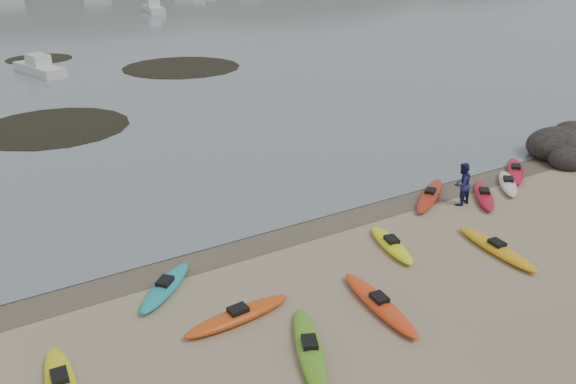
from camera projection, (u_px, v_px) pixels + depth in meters
ground at (288, 227)px, 21.91m from camera, size 600.00×600.00×0.00m
wet_sand at (292, 230)px, 21.67m from camera, size 60.00×60.00×0.00m
kayaks at (382, 255)px, 19.54m from camera, size 23.67×10.25×0.34m
person_east at (462, 184)px, 23.53m from camera, size 0.98×0.81×1.86m
rock_cluster at (568, 150)px, 29.57m from camera, size 5.32×3.92×1.82m
kelp_mats at (120, 81)px, 46.14m from camera, size 23.56×32.82×0.04m
moored_boats at (18, 19)px, 82.83m from camera, size 79.38×80.49×1.22m
far_hills at (100, 29)px, 199.23m from camera, size 550.00×135.00×80.00m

